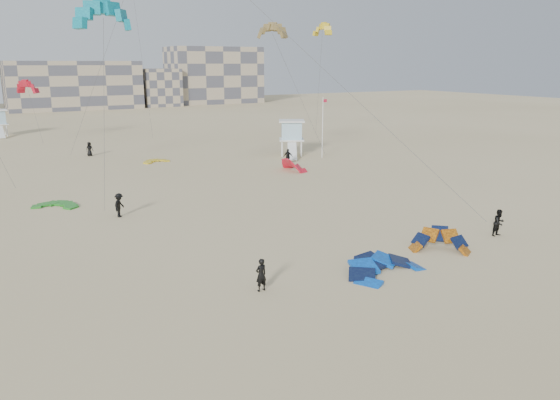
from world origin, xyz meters
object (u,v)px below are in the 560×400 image
kitesurfer_main (261,275)px  kite_ground_orange (439,250)px  kite_ground_blue (385,272)px  lifeguard_tower_near (292,138)px

kitesurfer_main → kite_ground_orange: bearing=172.7°
kitesurfer_main → kite_ground_blue: bearing=163.4°
lifeguard_tower_near → kite_ground_blue: bearing=-84.3°
kite_ground_orange → lifeguard_tower_near: lifeguard_tower_near is taller
kite_ground_blue → kite_ground_orange: (5.43, 1.17, 0.00)m
kite_ground_blue → kite_ground_orange: 5.55m
kite_ground_blue → lifeguard_tower_near: size_ratio=0.75×
lifeguard_tower_near → kitesurfer_main: bearing=-93.9°
kitesurfer_main → lifeguard_tower_near: (23.47, 35.96, 1.34)m
kite_ground_orange → lifeguard_tower_near: (10.75, 36.01, 2.22)m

